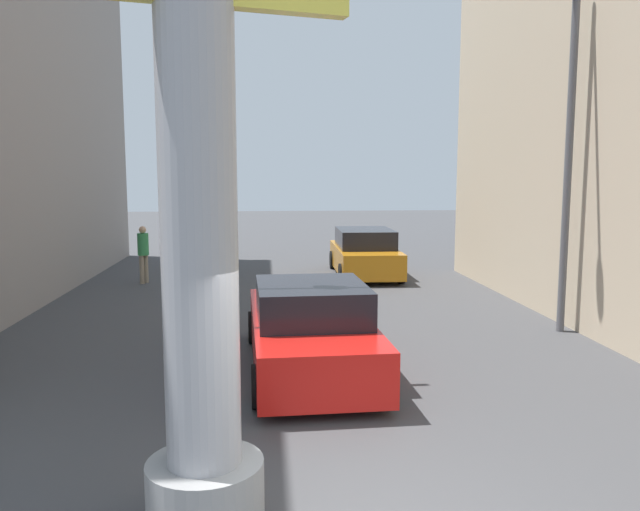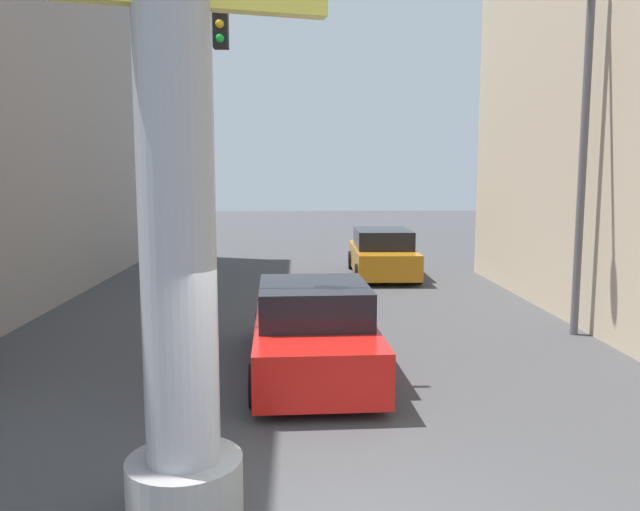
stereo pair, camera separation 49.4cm
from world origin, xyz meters
name	(u,v)px [view 1 (the left image)]	position (x,y,z in m)	size (l,w,h in m)	color
ground_plane	(300,312)	(0.00, 10.00, 0.00)	(87.91, 87.91, 0.00)	#424244
neon_sign_pole	(195,44)	(-1.41, 0.53, 4.45)	(2.66, 1.10, 9.68)	#9E9EA3
street_lamp	(552,121)	(5.10, 7.57, 4.46)	(2.59, 0.28, 7.38)	#59595E
traffic_light_mast	(55,111)	(-4.12, 5.36, 4.36)	(4.69, 0.32, 6.27)	#333333
car_lead	(309,330)	(-0.09, 5.38, 0.70)	(2.21, 5.13, 1.56)	black
car_far	(365,254)	(2.49, 15.44, 0.74)	(2.12, 4.66, 1.56)	black
pedestrian_far_left	(143,250)	(-4.60, 14.53, 1.04)	(0.46, 0.46, 1.78)	gray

